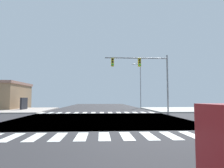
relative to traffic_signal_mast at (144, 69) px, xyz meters
name	(u,v)px	position (x,y,z in m)	size (l,w,h in m)	color
ground	(99,119)	(-5.34, -7.19, -5.25)	(90.00, 90.00, 0.05)	#2F2E31
sidewalk_corner_ne	(188,109)	(7.66, 4.81, -5.16)	(12.00, 12.00, 0.14)	#B2ADA3
sidewalk_corner_nw	(6,110)	(-18.34, 4.81, -5.16)	(12.00, 12.00, 0.14)	#B6A99E
crosswalk_near	(93,136)	(-5.59, -14.49, -5.23)	(13.50, 2.00, 0.01)	white
crosswalk_far	(98,113)	(-5.59, 0.11, -5.23)	(13.50, 2.00, 0.01)	white
traffic_signal_mast	(144,69)	(0.00, 0.00, 0.00)	(7.80, 0.55, 7.03)	gray
street_lamp	(139,81)	(2.16, 13.38, -0.22)	(1.78, 0.32, 8.42)	gray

